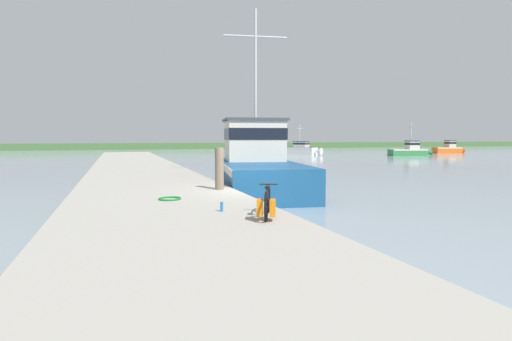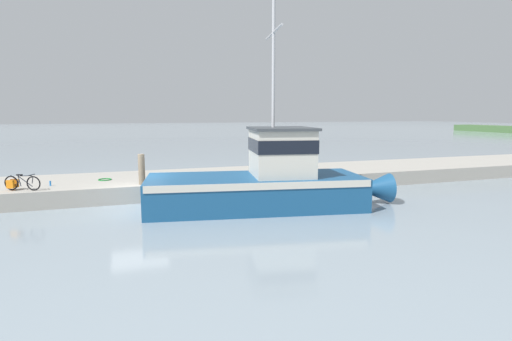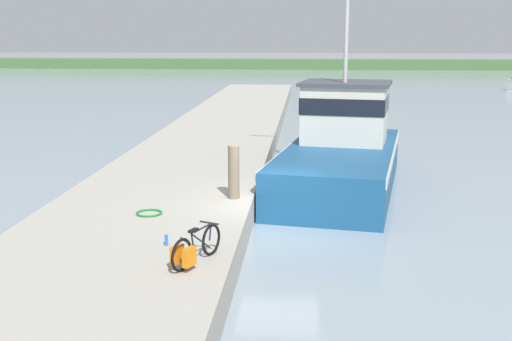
% 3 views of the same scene
% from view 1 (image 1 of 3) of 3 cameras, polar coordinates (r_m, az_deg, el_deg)
% --- Properties ---
extents(ground_plane, '(320.00, 320.00, 0.00)m').
position_cam_1_polar(ground_plane, '(14.26, -0.48, -5.92)').
color(ground_plane, '#84939E').
extents(dock_pier, '(5.40, 80.00, 0.82)m').
position_cam_1_polar(dock_pier, '(13.50, -13.92, -4.90)').
color(dock_pier, '#A39E93').
rests_on(dock_pier, ground_plane).
extents(far_shoreline, '(180.00, 5.00, 1.42)m').
position_cam_1_polar(far_shoreline, '(100.33, 0.82, 3.61)').
color(far_shoreline, '#426638').
rests_on(far_shoreline, ground_plane).
extents(fishing_boat_main, '(5.12, 11.41, 8.95)m').
position_cam_1_polar(fishing_boat_main, '(19.92, 0.07, 0.75)').
color(fishing_boat_main, navy).
rests_on(fishing_boat_main, ground_plane).
extents(boat_blue_far, '(6.42, 3.12, 4.94)m').
position_cam_1_polar(boat_blue_far, '(62.65, 21.10, 2.72)').
color(boat_blue_far, '#337F47').
rests_on(boat_blue_far, ground_plane).
extents(boat_red_outer, '(5.30, 3.29, 2.22)m').
position_cam_1_polar(boat_red_outer, '(75.07, 25.76, 2.84)').
color(boat_red_outer, orange).
rests_on(boat_red_outer, ground_plane).
extents(boat_orange_near, '(5.44, 6.80, 4.71)m').
position_cam_1_polar(boat_orange_near, '(61.89, 6.14, 3.02)').
color(boat_orange_near, silver).
rests_on(boat_orange_near, ground_plane).
extents(bicycle_touring, '(0.84, 1.57, 0.72)m').
position_cam_1_polar(bicycle_touring, '(9.03, 1.60, -4.75)').
color(bicycle_touring, black).
rests_on(bicycle_touring, dock_pier).
extents(mooring_post, '(0.31, 0.31, 1.46)m').
position_cam_1_polar(mooring_post, '(14.02, -5.25, 0.26)').
color(mooring_post, '#756651').
rests_on(mooring_post, dock_pier).
extents(hose_coil, '(0.66, 0.66, 0.05)m').
position_cam_1_polar(hose_coil, '(12.04, -12.20, -3.93)').
color(hose_coil, '#197A2D').
rests_on(hose_coil, dock_pier).
extents(water_bottle_by_bike, '(0.07, 0.07, 0.24)m').
position_cam_1_polar(water_bottle_by_bike, '(9.89, -4.92, -5.17)').
color(water_bottle_by_bike, blue).
rests_on(water_bottle_by_bike, dock_pier).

